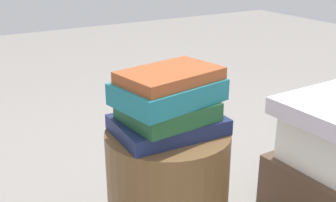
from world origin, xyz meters
name	(u,v)px	position (x,y,z in m)	size (l,w,h in m)	color
side_table	(168,202)	(0.00, 0.00, 0.23)	(0.36, 0.36, 0.47)	brown
book_navy	(168,124)	(0.00, 0.00, 0.49)	(0.29, 0.21, 0.04)	#19234C
book_forest	(168,110)	(0.01, 0.01, 0.53)	(0.23, 0.19, 0.05)	#1E512D
book_teal	(168,92)	(0.01, 0.01, 0.59)	(0.28, 0.19, 0.06)	#1E727F
book_rust	(171,75)	(0.00, 0.01, 0.63)	(0.26, 0.17, 0.03)	#994723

